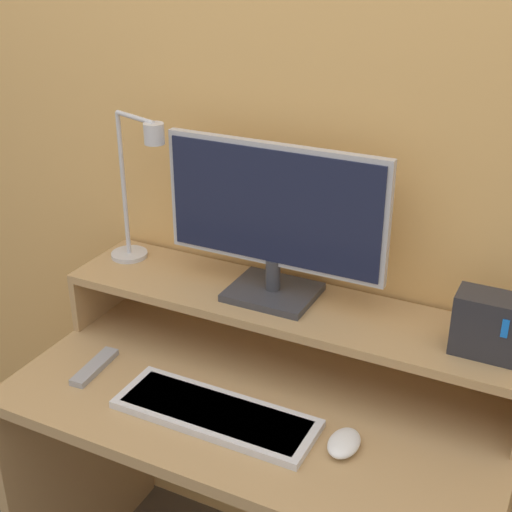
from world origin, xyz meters
The scene contains 9 objects.
wall_back centered at (0.00, 0.63, 1.25)m, with size 6.00×0.05×2.50m.
desk centered at (0.00, 0.30, 0.53)m, with size 1.15×0.60×0.76m.
monitor_shelf centered at (0.00, 0.47, 0.90)m, with size 1.15×0.26×0.17m.
monitor centered at (-0.05, 0.48, 1.13)m, with size 0.55×0.17×0.38m.
desk_lamp centered at (-0.44, 0.49, 1.14)m, with size 0.21×0.12×0.40m.
router_dock centered at (0.46, 0.45, 0.99)m, with size 0.14×0.09×0.14m.
keyboard centered at (-0.05, 0.19, 0.77)m, with size 0.46×0.16×0.02m.
mouse centered at (0.24, 0.22, 0.77)m, with size 0.06×0.10×0.03m.
remote_control centered at (-0.41, 0.22, 0.77)m, with size 0.05×0.16×0.02m.
Camera 1 is at (0.60, -0.91, 1.76)m, focal length 50.00 mm.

